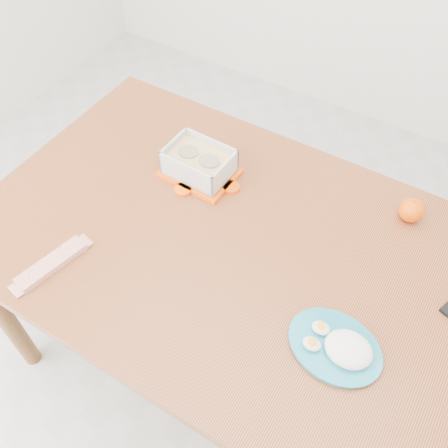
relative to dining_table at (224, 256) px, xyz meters
The scene contains 6 objects.
ground 0.67m from the dining_table, 113.24° to the right, with size 3.50×3.50×0.00m, color #B7B7B2.
dining_table is the anchor object (origin of this frame).
food_container 0.29m from the dining_table, 138.06° to the left, with size 0.22×0.17×0.09m.
orange_fruit 0.54m from the dining_table, 38.87° to the left, with size 0.07×0.07×0.07m, color orange.
rice_plate 0.43m from the dining_table, 19.98° to the right, with size 0.25×0.25×0.06m.
candy_bar 0.47m from the dining_table, 137.26° to the right, with size 0.20×0.05×0.02m, color red.
Camera 1 is at (0.46, -0.62, 1.83)m, focal length 40.00 mm.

